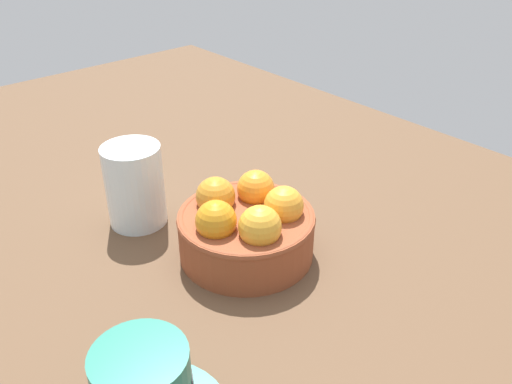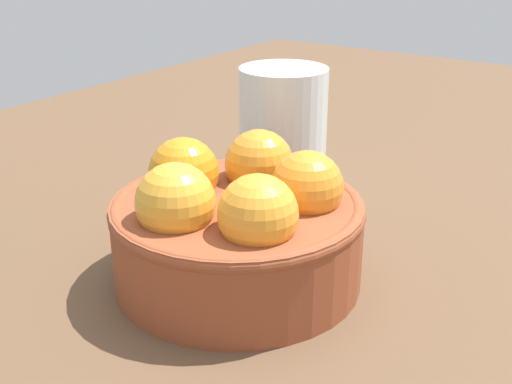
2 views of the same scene
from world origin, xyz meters
The scene contains 3 objects.
ground_plane centered at (0.00, 0.00, -1.87)cm, with size 158.99×96.66×3.75cm, color brown.
terracotta_bowl centered at (0.01, -0.02, 3.92)cm, with size 15.98×15.98×8.89cm.
water_glass centered at (-14.64, -5.95, 5.31)cm, with size 7.36×7.36×10.62cm, color silver.
Camera 2 is at (30.11, 22.22, 21.74)cm, focal length 46.12 mm.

